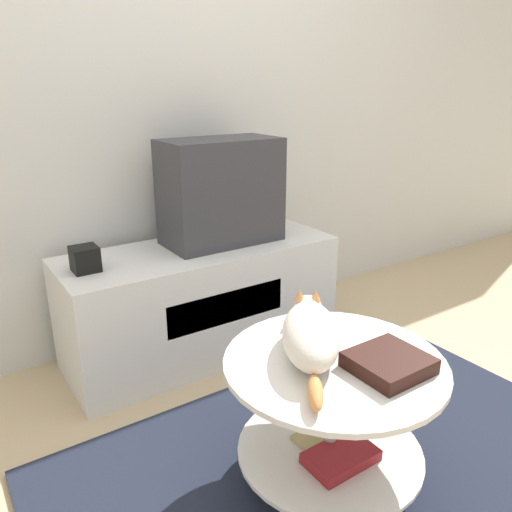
{
  "coord_description": "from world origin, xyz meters",
  "views": [
    {
      "loc": [
        -1.02,
        -1.01,
        1.27
      ],
      "look_at": [
        0.0,
        0.51,
        0.63
      ],
      "focal_mm": 35.0,
      "sensor_mm": 36.0,
      "label": 1
    }
  ],
  "objects": [
    {
      "name": "speaker",
      "position": [
        -0.53,
        0.96,
        0.59
      ],
      "size": [
        0.1,
        0.1,
        0.1
      ],
      "color": "black",
      "rests_on": "tv_stand"
    },
    {
      "name": "dvd_box",
      "position": [
        -0.0,
        -0.18,
        0.5
      ],
      "size": [
        0.21,
        0.2,
        0.05
      ],
      "color": "black",
      "rests_on": "coffee_table"
    },
    {
      "name": "cat",
      "position": [
        -0.12,
        0.03,
        0.54
      ],
      "size": [
        0.39,
        0.49,
        0.14
      ],
      "rotation": [
        0.0,
        0.0,
        0.93
      ],
      "color": "silver",
      "rests_on": "coffee_table"
    },
    {
      "name": "coffee_table",
      "position": [
        -0.09,
        -0.05,
        0.31
      ],
      "size": [
        0.67,
        0.67,
        0.46
      ],
      "color": "#B2B2B7",
      "rests_on": "rug"
    },
    {
      "name": "wall_back",
      "position": [
        0.0,
        1.31,
        1.3
      ],
      "size": [
        8.0,
        0.05,
        2.6
      ],
      "color": "silver",
      "rests_on": "ground_plane"
    },
    {
      "name": "tv_stand",
      "position": [
        0.0,
        0.98,
        0.27
      ],
      "size": [
        1.3,
        0.49,
        0.54
      ],
      "color": "silver",
      "rests_on": "ground_plane"
    },
    {
      "name": "rug",
      "position": [
        0.0,
        0.0,
        0.01
      ],
      "size": [
        1.94,
        1.19,
        0.02
      ],
      "color": "#1E2333",
      "rests_on": "ground_plane"
    },
    {
      "name": "ground_plane",
      "position": [
        0.0,
        0.0,
        0.0
      ],
      "size": [
        12.0,
        12.0,
        0.0
      ],
      "primitive_type": "plane",
      "color": "tan"
    },
    {
      "name": "tv",
      "position": [
        0.13,
        1.0,
        0.78
      ],
      "size": [
        0.55,
        0.29,
        0.49
      ],
      "color": "#333338",
      "rests_on": "tv_stand"
    }
  ]
}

